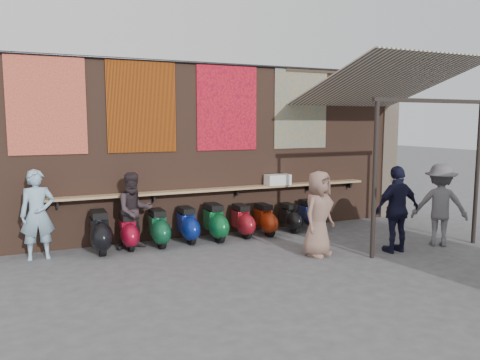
{
  "coord_description": "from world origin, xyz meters",
  "views": [
    {
      "loc": [
        -3.92,
        -7.71,
        2.65
      ],
      "look_at": [
        0.05,
        1.2,
        1.44
      ],
      "focal_mm": 35.0,
      "sensor_mm": 36.0,
      "label": 1
    }
  ],
  "objects_px": {
    "diner_right": "(134,211)",
    "shopper_navy": "(397,209)",
    "scooter_stool_4": "(215,222)",
    "scooter_stool_5": "(242,221)",
    "diner_left": "(38,215)",
    "shopper_tan": "(318,214)",
    "scooter_stool_1": "(128,232)",
    "shopper_grey": "(440,205)",
    "scooter_stool_6": "(265,220)",
    "scooter_stool_0": "(100,232)",
    "scooter_stool_3": "(187,225)",
    "scooter_stool_8": "(309,215)",
    "shelf_box": "(278,180)",
    "scooter_stool_2": "(158,228)",
    "scooter_stool_7": "(290,218)"
  },
  "relations": [
    {
      "from": "scooter_stool_2",
      "to": "diner_left",
      "type": "distance_m",
      "value": 2.41
    },
    {
      "from": "scooter_stool_6",
      "to": "shopper_navy",
      "type": "xyz_separation_m",
      "value": [
        1.78,
        -2.42,
        0.53
      ]
    },
    {
      "from": "scooter_stool_8",
      "to": "diner_left",
      "type": "xyz_separation_m",
      "value": [
        -6.19,
        -0.03,
        0.52
      ]
    },
    {
      "from": "scooter_stool_5",
      "to": "shopper_grey",
      "type": "bearing_deg",
      "value": -34.05
    },
    {
      "from": "scooter_stool_7",
      "to": "scooter_stool_4",
      "type": "bearing_deg",
      "value": -178.77
    },
    {
      "from": "shopper_navy",
      "to": "scooter_stool_7",
      "type": "bearing_deg",
      "value": -65.18
    },
    {
      "from": "shelf_box",
      "to": "scooter_stool_2",
      "type": "bearing_deg",
      "value": -174.01
    },
    {
      "from": "scooter_stool_6",
      "to": "shopper_grey",
      "type": "xyz_separation_m",
      "value": [
        3.01,
        -2.37,
        0.53
      ]
    },
    {
      "from": "scooter_stool_3",
      "to": "shopper_navy",
      "type": "height_order",
      "value": "shopper_navy"
    },
    {
      "from": "scooter_stool_4",
      "to": "shopper_grey",
      "type": "relative_size",
      "value": 0.48
    },
    {
      "from": "scooter_stool_1",
      "to": "scooter_stool_3",
      "type": "bearing_deg",
      "value": 0.42
    },
    {
      "from": "shopper_grey",
      "to": "scooter_stool_1",
      "type": "bearing_deg",
      "value": 17.4
    },
    {
      "from": "shelf_box",
      "to": "scooter_stool_5",
      "type": "distance_m",
      "value": 1.43
    },
    {
      "from": "shopper_grey",
      "to": "shelf_box",
      "type": "bearing_deg",
      "value": -8.46
    },
    {
      "from": "scooter_stool_3",
      "to": "scooter_stool_8",
      "type": "height_order",
      "value": "scooter_stool_3"
    },
    {
      "from": "scooter_stool_5",
      "to": "shopper_tan",
      "type": "height_order",
      "value": "shopper_tan"
    },
    {
      "from": "scooter_stool_5",
      "to": "diner_left",
      "type": "relative_size",
      "value": 0.44
    },
    {
      "from": "scooter_stool_1",
      "to": "scooter_stool_5",
      "type": "height_order",
      "value": "scooter_stool_5"
    },
    {
      "from": "diner_right",
      "to": "shopper_navy",
      "type": "xyz_separation_m",
      "value": [
        4.84,
        -2.46,
        0.08
      ]
    },
    {
      "from": "scooter_stool_1",
      "to": "scooter_stool_7",
      "type": "xyz_separation_m",
      "value": [
        3.88,
        -0.04,
        -0.02
      ]
    },
    {
      "from": "scooter_stool_6",
      "to": "diner_right",
      "type": "bearing_deg",
      "value": 179.26
    },
    {
      "from": "scooter_stool_3",
      "to": "scooter_stool_5",
      "type": "height_order",
      "value": "scooter_stool_3"
    },
    {
      "from": "scooter_stool_1",
      "to": "shopper_grey",
      "type": "relative_size",
      "value": 0.43
    },
    {
      "from": "scooter_stool_8",
      "to": "shopper_navy",
      "type": "xyz_separation_m",
      "value": [
        0.51,
        -2.49,
        0.53
      ]
    },
    {
      "from": "scooter_stool_4",
      "to": "scooter_stool_6",
      "type": "bearing_deg",
      "value": 0.22
    },
    {
      "from": "scooter_stool_7",
      "to": "diner_left",
      "type": "xyz_separation_m",
      "value": [
        -5.61,
        0.0,
        0.54
      ]
    },
    {
      "from": "scooter_stool_5",
      "to": "scooter_stool_6",
      "type": "bearing_deg",
      "value": -4.42
    },
    {
      "from": "shelf_box",
      "to": "scooter_stool_7",
      "type": "distance_m",
      "value": 0.98
    },
    {
      "from": "shelf_box",
      "to": "scooter_stool_1",
      "type": "relative_size",
      "value": 0.79
    },
    {
      "from": "shopper_grey",
      "to": "shopper_tan",
      "type": "bearing_deg",
      "value": 31.24
    },
    {
      "from": "scooter_stool_4",
      "to": "scooter_stool_6",
      "type": "xyz_separation_m",
      "value": [
        1.27,
        0.0,
        -0.05
      ]
    },
    {
      "from": "shelf_box",
      "to": "diner_left",
      "type": "height_order",
      "value": "diner_left"
    },
    {
      "from": "scooter_stool_7",
      "to": "shopper_grey",
      "type": "height_order",
      "value": "shopper_grey"
    },
    {
      "from": "scooter_stool_0",
      "to": "shopper_grey",
      "type": "bearing_deg",
      "value": -19.36
    },
    {
      "from": "scooter_stool_0",
      "to": "scooter_stool_4",
      "type": "relative_size",
      "value": 1.04
    },
    {
      "from": "scooter_stool_1",
      "to": "scooter_stool_4",
      "type": "xyz_separation_m",
      "value": [
        1.92,
        -0.08,
        0.05
      ]
    },
    {
      "from": "scooter_stool_6",
      "to": "scooter_stool_8",
      "type": "distance_m",
      "value": 1.27
    },
    {
      "from": "scooter_stool_0",
      "to": "scooter_stool_5",
      "type": "bearing_deg",
      "value": 0.6
    },
    {
      "from": "scooter_stool_1",
      "to": "shelf_box",
      "type": "bearing_deg",
      "value": 4.04
    },
    {
      "from": "scooter_stool_0",
      "to": "scooter_stool_8",
      "type": "distance_m",
      "value": 5.05
    },
    {
      "from": "diner_left",
      "to": "shopper_tan",
      "type": "relative_size",
      "value": 1.03
    },
    {
      "from": "scooter_stool_5",
      "to": "diner_right",
      "type": "relative_size",
      "value": 0.48
    },
    {
      "from": "shopper_navy",
      "to": "scooter_stool_3",
      "type": "bearing_deg",
      "value": -33.44
    },
    {
      "from": "scooter_stool_4",
      "to": "scooter_stool_8",
      "type": "distance_m",
      "value": 2.54
    },
    {
      "from": "scooter_stool_1",
      "to": "scooter_stool_8",
      "type": "height_order",
      "value": "scooter_stool_1"
    },
    {
      "from": "diner_right",
      "to": "shopper_tan",
      "type": "height_order",
      "value": "shopper_tan"
    },
    {
      "from": "scooter_stool_5",
      "to": "scooter_stool_8",
      "type": "relative_size",
      "value": 1.03
    },
    {
      "from": "shopper_navy",
      "to": "shopper_tan",
      "type": "distance_m",
      "value": 1.67
    },
    {
      "from": "scooter_stool_4",
      "to": "scooter_stool_5",
      "type": "bearing_deg",
      "value": 3.99
    },
    {
      "from": "scooter_stool_7",
      "to": "scooter_stool_8",
      "type": "xyz_separation_m",
      "value": [
        0.58,
        0.03,
        0.02
      ]
    }
  ]
}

